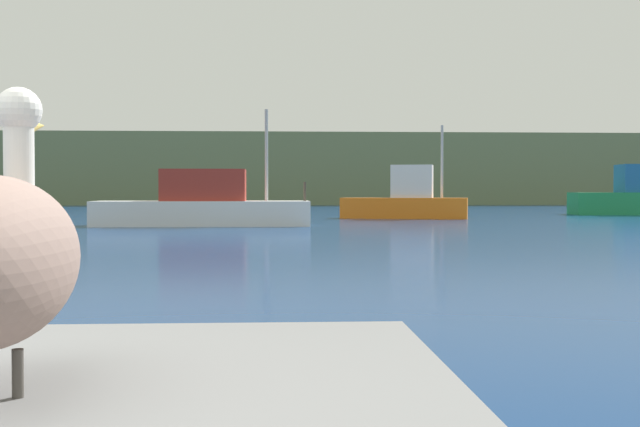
# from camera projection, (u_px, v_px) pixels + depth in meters

# --- Properties ---
(hillside_backdrop) EXTENTS (140.00, 12.42, 6.58)m
(hillside_backdrop) POSITION_uv_depth(u_px,v_px,m) (256.00, 170.00, 80.18)
(hillside_backdrop) COLOR #6B7A51
(hillside_backdrop) RESTS_ON ground
(fishing_boat_orange) EXTENTS (5.99, 2.94, 4.28)m
(fishing_boat_orange) POSITION_uv_depth(u_px,v_px,m) (406.00, 201.00, 38.55)
(fishing_boat_orange) COLOR orange
(fishing_boat_orange) RESTS_ON ground
(fishing_boat_white) EXTENTS (7.84, 2.49, 4.28)m
(fishing_boat_white) POSITION_uv_depth(u_px,v_px,m) (203.00, 205.00, 30.59)
(fishing_boat_white) COLOR white
(fishing_boat_white) RESTS_ON ground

